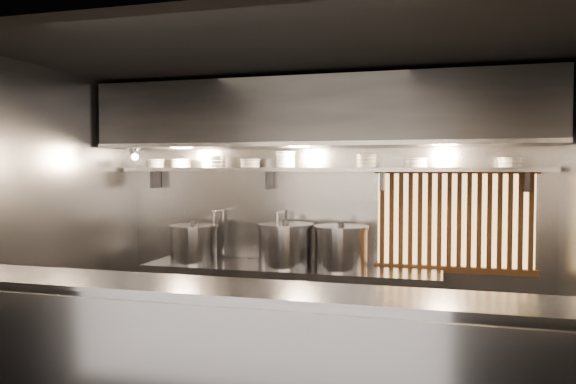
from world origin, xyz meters
The scene contains 23 objects.
ceiling centered at (0.00, 0.00, 2.80)m, with size 4.50×4.50×0.00m, color black.
wall_back centered at (0.00, 1.50, 1.40)m, with size 4.50×4.50×0.00m, color gray.
wall_left centered at (-2.25, 0.00, 1.40)m, with size 3.00×3.00×0.00m, color gray.
serving_counter centered at (0.00, -0.96, 0.57)m, with size 4.50×0.56×1.13m.
cooking_bench centered at (-0.30, 1.13, 0.45)m, with size 3.00×0.70×0.90m, color gray.
bowl_shelf centered at (0.00, 1.32, 1.88)m, with size 4.40×0.34×0.04m, color gray.
exhaust_hood centered at (0.00, 1.10, 2.42)m, with size 4.40×0.81×0.65m.
wood_screen centered at (1.30, 1.45, 1.38)m, with size 1.56×0.09×1.04m.
faucet_left centered at (-1.15, 1.37, 1.31)m, with size 0.04×0.30×0.50m.
faucet_right centered at (-0.45, 1.37, 1.31)m, with size 0.04×0.30×0.50m.
heat_lamp centered at (-1.90, 0.85, 2.07)m, with size 0.25×0.35×0.20m.
pendant_bulb centered at (-0.10, 1.20, 1.96)m, with size 0.09×0.09×0.19m.
stock_pot_left centered at (-1.34, 1.10, 1.10)m, with size 0.61×0.61×0.44m.
stock_pot_mid centered at (-0.34, 1.13, 1.12)m, with size 0.68×0.68×0.47m.
stock_pot_right centered at (0.23, 1.10, 1.12)m, with size 0.56×0.56×0.47m.
bowl_stack_0 centered at (-1.90, 1.32, 1.95)m, with size 0.20×0.20×0.09m.
bowl_stack_1 centered at (-1.59, 1.32, 1.95)m, with size 0.22×0.22×0.09m.
bowl_stack_2 centered at (-1.16, 1.32, 1.97)m, with size 0.20×0.20×0.13m.
bowl_stack_3 centered at (-0.79, 1.32, 1.95)m, with size 0.22×0.22×0.09m.
bowl_stack_4 centered at (-0.40, 1.32, 1.98)m, with size 0.21×0.21×0.17m.
bowl_stack_5 centered at (0.45, 1.32, 1.97)m, with size 0.21×0.21×0.13m.
bowl_stack_6 centered at (0.93, 1.32, 1.95)m, with size 0.24×0.24×0.09m.
bowl_stack_7 centered at (1.80, 1.32, 1.95)m, with size 0.24×0.24×0.09m.
Camera 1 is at (1.20, -4.31, 1.89)m, focal length 35.00 mm.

